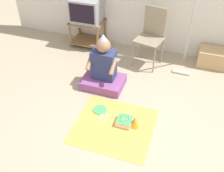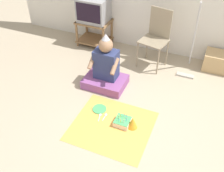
% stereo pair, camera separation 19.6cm
% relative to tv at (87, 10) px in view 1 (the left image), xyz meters
% --- Properties ---
extents(ground_plane, '(16.00, 16.00, 0.00)m').
position_rel_tv_xyz_m(ground_plane, '(1.52, -1.94, -0.70)').
color(ground_plane, tan).
extents(tv_stand, '(0.61, 0.46, 0.48)m').
position_rel_tv_xyz_m(tv_stand, '(0.00, -0.00, -0.41)').
color(tv_stand, olive).
rests_on(tv_stand, ground_plane).
extents(tv, '(0.52, 0.44, 0.43)m').
position_rel_tv_xyz_m(tv, '(0.00, 0.00, 0.00)').
color(tv, '#99999E').
rests_on(tv, tv_stand).
extents(folding_chair, '(0.49, 0.46, 0.98)m').
position_rel_tv_xyz_m(folding_chair, '(1.25, -0.22, -0.13)').
color(folding_chair, gray).
rests_on(folding_chair, ground_plane).
extents(cardboard_box_stack, '(0.52, 0.34, 0.30)m').
position_rel_tv_xyz_m(cardboard_box_stack, '(2.32, 0.03, -0.55)').
color(cardboard_box_stack, tan).
rests_on(cardboard_box_stack, ground_plane).
extents(dust_mop, '(0.28, 0.42, 1.25)m').
position_rel_tv_xyz_m(dust_mop, '(1.84, -0.28, -0.33)').
color(dust_mop, '#B2ADA3').
rests_on(dust_mop, ground_plane).
extents(person_seated, '(0.64, 0.47, 0.88)m').
position_rel_tv_xyz_m(person_seated, '(0.72, -1.10, -0.42)').
color(person_seated, '#8C4C8C').
rests_on(person_seated, ground_plane).
extents(party_cloth, '(1.03, 0.95, 0.01)m').
position_rel_tv_xyz_m(party_cloth, '(1.15, -1.87, -0.70)').
color(party_cloth, '#EFA84C').
rests_on(party_cloth, ground_plane).
extents(birthday_cake, '(0.20, 0.20, 0.15)m').
position_rel_tv_xyz_m(birthday_cake, '(1.27, -1.79, -0.65)').
color(birthday_cake, '#F4E0C6').
rests_on(birthday_cake, party_cloth).
extents(party_hat_blue, '(0.13, 0.13, 0.17)m').
position_rel_tv_xyz_m(party_hat_blue, '(1.41, -1.79, -0.61)').
color(party_hat_blue, gold).
rests_on(party_hat_blue, party_cloth).
extents(paper_plate, '(0.20, 0.20, 0.01)m').
position_rel_tv_xyz_m(paper_plate, '(0.87, -1.66, -0.69)').
color(paper_plate, '#4CB266').
rests_on(paper_plate, party_cloth).
extents(plastic_spoon_near, '(0.04, 0.15, 0.01)m').
position_rel_tv_xyz_m(plastic_spoon_near, '(1.00, -1.74, -0.69)').
color(plastic_spoon_near, white).
rests_on(plastic_spoon_near, party_cloth).
extents(plastic_spoon_far, '(0.05, 0.14, 0.01)m').
position_rel_tv_xyz_m(plastic_spoon_far, '(0.93, -1.77, -0.69)').
color(plastic_spoon_far, white).
rests_on(plastic_spoon_far, party_cloth).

